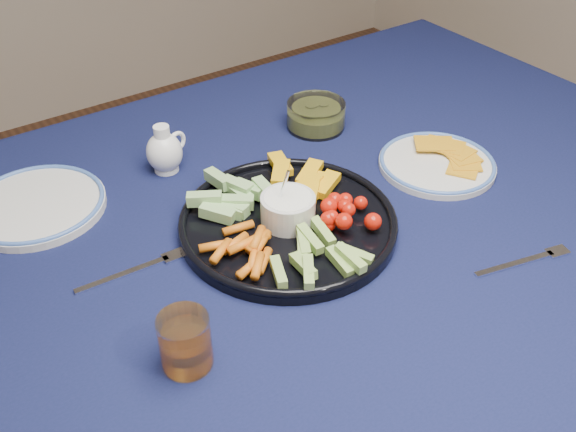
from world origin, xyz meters
TOP-DOWN VIEW (x-y plane):
  - dining_table at (0.00, 0.00)m, footprint 1.67×1.07m
  - crudite_platter at (-0.01, -0.02)m, footprint 0.35×0.35m
  - creamer_pitcher at (-0.09, 0.25)m, footprint 0.08×0.07m
  - pickle_bowl at (0.23, 0.22)m, footprint 0.12×0.12m
  - cheese_plate at (0.32, -0.03)m, footprint 0.21×0.21m
  - juice_tumbler at (-0.27, -0.17)m, footprint 0.07×0.07m
  - fork_left at (-0.24, 0.03)m, footprint 0.17×0.03m
  - fork_right at (0.25, -0.29)m, footprint 0.17×0.05m
  - side_plate_extra at (-0.32, 0.26)m, footprint 0.23×0.23m

SIDE VIEW (x-z plane):
  - dining_table at x=0.00m, z-range 0.29..1.03m
  - fork_right at x=0.25m, z-range 0.75..0.75m
  - fork_left at x=-0.24m, z-range 0.75..0.75m
  - side_plate_extra at x=-0.32m, z-range 0.75..0.77m
  - cheese_plate at x=0.32m, z-range 0.74..0.77m
  - crudite_platter at x=-0.01m, z-range 0.71..0.82m
  - pickle_bowl at x=0.23m, z-range 0.74..0.80m
  - juice_tumbler at x=-0.27m, z-range 0.74..0.82m
  - creamer_pitcher at x=-0.09m, z-range 0.74..0.83m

